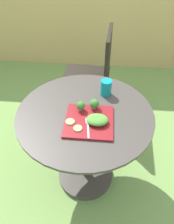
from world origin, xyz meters
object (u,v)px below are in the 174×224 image
patio_chair (95,70)px  drinking_glass (106,88)px  salad_plate (89,121)px  fork (88,126)px

patio_chair → drinking_glass: 0.65m
salad_plate → fork: (-0.00, -0.05, 0.01)m
salad_plate → drinking_glass: bearing=72.1°
drinking_glass → patio_chair: bearing=99.6°
salad_plate → fork: fork is taller
salad_plate → patio_chair: bearing=90.9°
patio_chair → drinking_glass: bearing=-80.4°
drinking_glass → fork: bearing=-106.0°
salad_plate → fork: 0.05m
patio_chair → salad_plate: bearing=-89.1°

